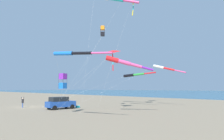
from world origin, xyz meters
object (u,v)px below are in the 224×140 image
Objects in this scene: kite_windsock_small_distant at (73,53)px; kite_box_rainbow_low_near at (103,31)px; parked_car at (60,103)px; kite_windsock_checkered_midright at (123,62)px; kite_delta_long_streamer_right at (112,52)px; kite_box_striped_overhead at (63,81)px; person_child_grey_jacket at (23,102)px; kite_windsock_white_trailing at (164,68)px; cooler_box at (78,106)px; kite_windsock_black_fish_shape at (134,75)px.

kite_box_rainbow_low_near is at bearing 32.58° from kite_windsock_small_distant.
kite_windsock_checkered_midright reaches higher than parked_car.
kite_box_striped_overhead is (-6.77, 1.82, -4.26)m from kite_delta_long_streamer_right.
kite_windsock_white_trailing reaches higher than person_child_grey_jacket.
kite_windsock_checkered_midright reaches higher than cooler_box.
person_child_grey_jacket is 24.71m from kite_windsock_white_trailing.
kite_windsock_checkered_midright is at bearing -169.88° from kite_windsock_white_trailing.
kite_windsock_black_fish_shape is at bearing 2.71° from kite_box_striped_overhead.
kite_box_rainbow_low_near reaches higher than kite_windsock_small_distant.
cooler_box is 15.24m from kite_windsock_small_distant.
kite_box_rainbow_low_near is (0.62, -5.31, 11.58)m from cooler_box.
kite_windsock_black_fish_shape is (14.98, -11.38, 4.59)m from person_child_grey_jacket.
kite_box_striped_overhead is at bearing 67.96° from kite_windsock_small_distant.
kite_windsock_checkered_midright is at bearing -147.40° from kite_windsock_black_fish_shape.
kite_box_striped_overhead is at bearing -137.87° from cooler_box.
kite_windsock_white_trailing reaches higher than kite_windsock_small_distant.
kite_windsock_checkered_midright is at bearing -81.20° from parked_car.
kite_box_striped_overhead reaches higher than person_child_grey_jacket.
person_child_grey_jacket is at bearing 83.45° from kite_windsock_small_distant.
cooler_box is at bearing 96.67° from kite_box_rainbow_low_near.
kite_windsock_small_distant reaches higher than kite_box_striped_overhead.
cooler_box is at bearing 42.13° from kite_box_striped_overhead.
kite_windsock_black_fish_shape is at bearing 131.29° from kite_windsock_white_trailing.
kite_windsock_black_fish_shape is at bearing 32.60° from kite_windsock_checkered_midright.
cooler_box is 11.25m from kite_windsock_black_fish_shape.
parked_car is at bearing 116.45° from kite_delta_long_streamer_right.
kite_windsock_white_trailing is 0.81× the size of kite_windsock_checkered_midright.
kite_windsock_small_distant is (-8.98, -5.74, -5.24)m from kite_box_rainbow_low_near.
kite_delta_long_streamer_right reaches higher than kite_windsock_black_fish_shape.
kite_windsock_black_fish_shape is at bearing -29.27° from cooler_box.
kite_windsock_white_trailing is (18.47, -15.35, 5.80)m from person_child_grey_jacket.
cooler_box is at bearing 94.99° from kite_delta_long_streamer_right.
kite_windsock_black_fish_shape is at bearing 3.36° from kite_box_rainbow_low_near.
cooler_box is 0.07× the size of kite_delta_long_streamer_right.
kite_windsock_small_distant is 6.45m from kite_box_striped_overhead.
kite_box_rainbow_low_near reaches higher than cooler_box.
kite_windsock_small_distant is at bearing -112.04° from kite_box_striped_overhead.
parked_car reaches higher than person_child_grey_jacket.
kite_delta_long_streamer_right is at bearing -63.32° from person_child_grey_jacket.
person_child_grey_jacket is 0.14× the size of kite_box_rainbow_low_near.
kite_delta_long_streamer_right is (-11.49, 1.46, 1.57)m from kite_windsock_white_trailing.
cooler_box is 0.04× the size of kite_windsock_checkered_midright.
kite_windsock_white_trailing is at bearing -39.73° from person_child_grey_jacket.
person_child_grey_jacket is 17.50m from kite_box_rainbow_low_near.
person_child_grey_jacket is 17.20m from kite_delta_long_streamer_right.
kite_box_striped_overhead is (2.23, 5.51, -2.49)m from kite_windsock_small_distant.
kite_windsock_small_distant reaches higher than cooler_box.
kite_box_rainbow_low_near is 1.49× the size of kite_box_striped_overhead.
kite_box_rainbow_low_near is 8.29m from kite_windsock_checkered_midright.
kite_box_striped_overhead is at bearing 164.97° from kite_delta_long_streamer_right.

